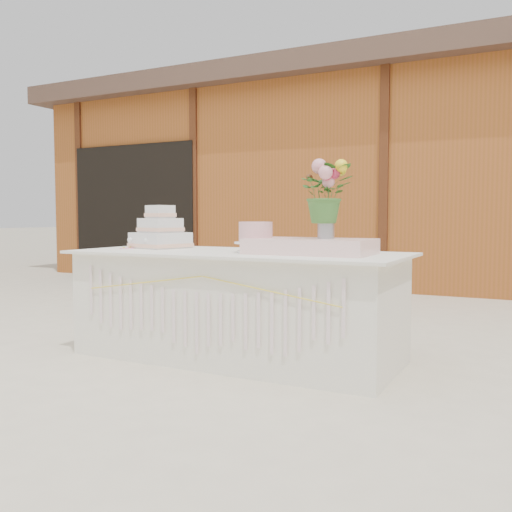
{
  "coord_description": "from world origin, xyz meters",
  "views": [
    {
      "loc": [
        1.98,
        -3.53,
        1.02
      ],
      "look_at": [
        0.0,
        0.3,
        0.72
      ],
      "focal_mm": 40.0,
      "sensor_mm": 36.0,
      "label": 1
    }
  ],
  "objects": [
    {
      "name": "pink_cake_stand",
      "position": [
        0.18,
        -0.05,
        0.89
      ],
      "size": [
        0.3,
        0.3,
        0.21
      ],
      "color": "white",
      "rests_on": "cake_table"
    },
    {
      "name": "loose_flowers",
      "position": [
        -0.97,
        0.01,
        0.78
      ],
      "size": [
        0.15,
        0.32,
        0.02
      ],
      "primitive_type": null,
      "rotation": [
        0.0,
        0.0,
        -0.07
      ],
      "color": "pink",
      "rests_on": "cake_table"
    },
    {
      "name": "cake_table",
      "position": [
        0.0,
        -0.0,
        0.39
      ],
      "size": [
        2.4,
        1.0,
        0.77
      ],
      "color": "silver",
      "rests_on": "ground"
    },
    {
      "name": "ground",
      "position": [
        0.0,
        0.0,
        0.0
      ],
      "size": [
        80.0,
        80.0,
        0.0
      ],
      "primitive_type": "plane",
      "color": "beige",
      "rests_on": "ground"
    },
    {
      "name": "flower_vase",
      "position": [
        0.66,
        0.03,
        0.95
      ],
      "size": [
        0.11,
        0.11,
        0.15
      ],
      "primitive_type": "cylinder",
      "color": "#A6A6AA",
      "rests_on": "satin_runner"
    },
    {
      "name": "satin_runner",
      "position": [
        0.56,
        -0.0,
        0.82
      ],
      "size": [
        0.82,
        0.48,
        0.1
      ],
      "primitive_type": "cube",
      "rotation": [
        0.0,
        0.0,
        0.01
      ],
      "color": "#FFD0CD",
      "rests_on": "cake_table"
    },
    {
      "name": "wedding_cake",
      "position": [
        -0.75,
        0.11,
        0.88
      ],
      "size": [
        0.45,
        0.45,
        0.34
      ],
      "rotation": [
        0.0,
        0.0,
        -0.26
      ],
      "color": "silver",
      "rests_on": "cake_table"
    },
    {
      "name": "bouquet",
      "position": [
        0.66,
        0.03,
        1.22
      ],
      "size": [
        0.45,
        0.43,
        0.39
      ],
      "primitive_type": "imported",
      "rotation": [
        0.0,
        0.0,
        0.49
      ],
      "color": "#396C2B",
      "rests_on": "flower_vase"
    },
    {
      "name": "barn",
      "position": [
        -0.01,
        5.99,
        1.68
      ],
      "size": [
        12.6,
        4.6,
        3.3
      ],
      "color": "brown",
      "rests_on": "ground"
    }
  ]
}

